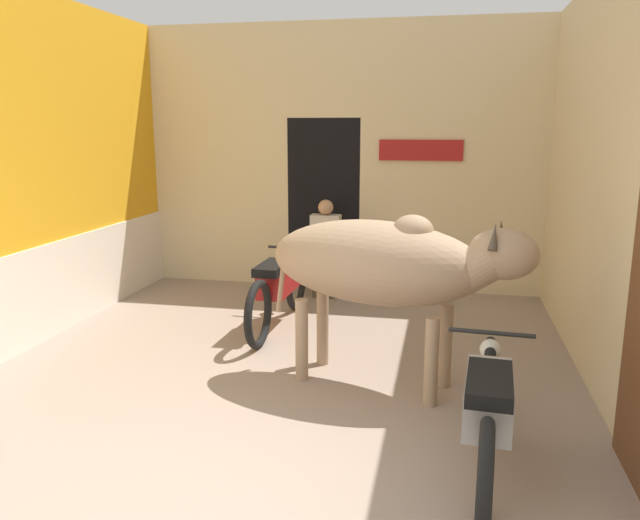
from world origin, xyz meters
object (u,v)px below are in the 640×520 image
shopkeeper_seated (325,246)px  plastic_stool (348,275)px  motorcycle_near (488,408)px  motorcycle_far (279,286)px  cow (385,264)px

shopkeeper_seated → plastic_stool: size_ratio=2.63×
motorcycle_near → shopkeeper_seated: bearing=114.3°
plastic_stool → motorcycle_far: bearing=-110.0°
motorcycle_far → plastic_stool: bearing=70.0°
cow → plastic_stool: cow is taller
motorcycle_far → plastic_stool: 1.58m
motorcycle_near → cow: bearing=121.3°
cow → shopkeeper_seated: 2.94m
shopkeeper_seated → plastic_stool: shopkeeper_seated is taller
cow → shopkeeper_seated: cow is taller
cow → plastic_stool: size_ratio=4.84×
motorcycle_near → plastic_stool: motorcycle_near is taller
motorcycle_far → plastic_stool: size_ratio=4.39×
motorcycle_near → motorcycle_far: (-2.05, 2.63, 0.01)m
plastic_stool → cow: bearing=-75.3°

